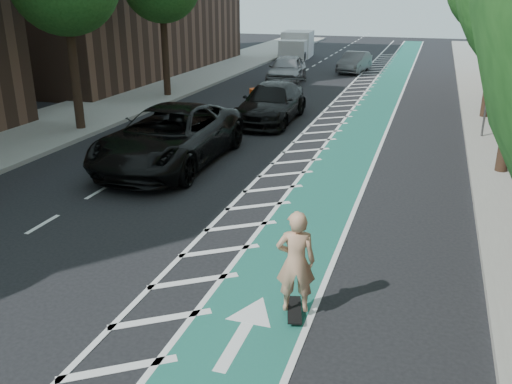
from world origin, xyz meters
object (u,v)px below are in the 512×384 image
at_px(skateboarder, 296,262).
at_px(suv_near, 170,136).
at_px(suv_far, 271,103).
at_px(barrel_a, 201,127).

bearing_deg(skateboarder, suv_near, -65.68).
distance_m(suv_near, suv_far, 7.18).
xyz_separation_m(suv_near, barrel_a, (-0.44, 3.51, -0.52)).
relative_size(skateboarder, suv_far, 0.34).
height_order(suv_near, suv_far, suv_near).
bearing_deg(suv_far, barrel_a, -117.96).
bearing_deg(suv_near, barrel_a, 96.46).
bearing_deg(suv_far, suv_near, -101.79).
xyz_separation_m(suv_near, suv_far, (1.37, 7.04, -0.14)).
relative_size(skateboarder, barrel_a, 2.14).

